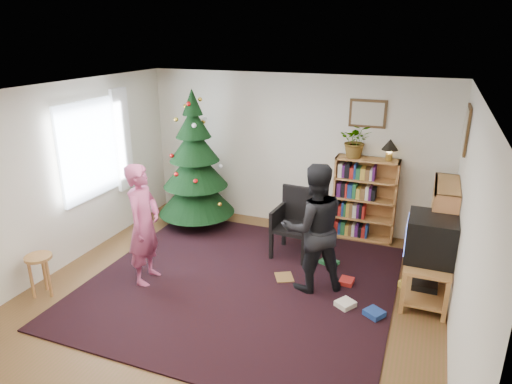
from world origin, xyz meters
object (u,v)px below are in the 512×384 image
(bookshelf_back, at_px, (365,198))
(crt_tv, at_px, (431,238))
(picture_right, at_px, (467,130))
(table_lamp, at_px, (390,146))
(stool, at_px, (39,265))
(christmas_tree, at_px, (195,171))
(tv_stand, at_px, (426,274))
(armchair, at_px, (296,219))
(potted_plant, at_px, (356,141))
(bookshelf_right, at_px, (441,230))
(person_by_chair, at_px, (313,228))
(picture_back, at_px, (368,114))
(person_standing, at_px, (144,225))

(bookshelf_back, relative_size, crt_tv, 2.15)
(picture_right, distance_m, table_lamp, 1.20)
(stool, xyz_separation_m, table_lamp, (3.73, 3.15, 1.10))
(christmas_tree, xyz_separation_m, bookshelf_back, (2.67, 0.53, -0.29))
(bookshelf_back, distance_m, crt_tv, 1.80)
(tv_stand, bearing_deg, crt_tv, 180.00)
(crt_tv, xyz_separation_m, table_lamp, (-0.69, 1.50, 0.70))
(armchair, xyz_separation_m, potted_plant, (0.64, 0.91, 1.02))
(picture_right, distance_m, christmas_tree, 4.04)
(bookshelf_back, bearing_deg, tv_stand, -56.41)
(table_lamp, bearing_deg, armchair, -141.31)
(tv_stand, distance_m, table_lamp, 2.03)
(bookshelf_right, bearing_deg, christmas_tree, 85.08)
(tv_stand, height_order, person_by_chair, person_by_chair)
(picture_back, height_order, bookshelf_back, picture_back)
(christmas_tree, height_order, armchair, christmas_tree)
(bookshelf_right, bearing_deg, stool, 116.80)
(crt_tv, relative_size, table_lamp, 1.87)
(stool, height_order, table_lamp, table_lamp)
(armchair, height_order, stool, armchair)
(stool, bearing_deg, person_standing, 37.35)
(armchair, bearing_deg, crt_tv, -13.85)
(tv_stand, relative_size, crt_tv, 1.56)
(stool, bearing_deg, armchair, 40.87)
(bookshelf_back, distance_m, armchair, 1.24)
(bookshelf_back, distance_m, person_standing, 3.39)
(crt_tv, relative_size, person_standing, 0.38)
(person_by_chair, bearing_deg, picture_right, -174.69)
(picture_back, bearing_deg, tv_stand, -56.73)
(bookshelf_right, distance_m, armchair, 1.95)
(armchair, height_order, person_standing, person_standing)
(person_standing, distance_m, person_by_chair, 2.14)
(tv_stand, bearing_deg, potted_plant, 128.58)
(bookshelf_right, relative_size, armchair, 1.31)
(picture_back, distance_m, potted_plant, 0.43)
(picture_back, distance_m, picture_right, 1.51)
(picture_back, relative_size, person_standing, 0.34)
(bookshelf_back, bearing_deg, table_lamp, 0.00)
(bookshelf_back, distance_m, person_by_chair, 1.81)
(armchair, bearing_deg, picture_back, 57.94)
(picture_right, xyz_separation_m, table_lamp, (-0.95, 0.59, -0.43))
(tv_stand, height_order, stool, tv_stand)
(armchair, distance_m, person_by_chair, 1.02)
(stool, bearing_deg, table_lamp, 40.22)
(tv_stand, relative_size, stool, 1.75)
(bookshelf_right, bearing_deg, tv_stand, 169.35)
(picture_back, distance_m, tv_stand, 2.54)
(christmas_tree, height_order, stool, christmas_tree)
(stool, bearing_deg, christmas_tree, 73.89)
(bookshelf_right, xyz_separation_m, person_standing, (-3.53, -1.52, 0.13))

